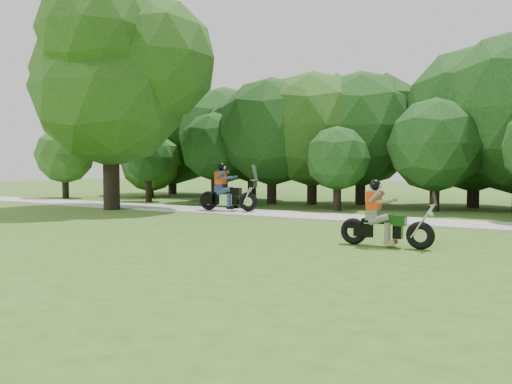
% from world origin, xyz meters
% --- Properties ---
extents(ground, '(100.00, 100.00, 0.00)m').
position_xyz_m(ground, '(0.00, 0.00, 0.00)').
color(ground, '#335B1A').
rests_on(ground, ground).
extents(walkway, '(60.00, 2.20, 0.06)m').
position_xyz_m(walkway, '(0.00, 8.00, 0.03)').
color(walkway, '#A8A8A3').
rests_on(walkway, ground).
extents(tree_line, '(41.05, 11.64, 7.56)m').
position_xyz_m(tree_line, '(1.60, 14.51, 3.62)').
color(tree_line, black).
rests_on(tree_line, ground).
extents(big_tree_west, '(8.64, 6.56, 9.96)m').
position_xyz_m(big_tree_west, '(-10.54, 6.85, 5.76)').
color(big_tree_west, black).
rests_on(big_tree_west, ground).
extents(chopper_motorcycle, '(2.15, 0.57, 1.54)m').
position_xyz_m(chopper_motorcycle, '(2.12, 2.65, 0.57)').
color(chopper_motorcycle, black).
rests_on(chopper_motorcycle, ground).
extents(touring_motorcycle, '(2.49, 1.03, 1.90)m').
position_xyz_m(touring_motorcycle, '(-5.71, 7.90, 0.75)').
color(touring_motorcycle, black).
rests_on(touring_motorcycle, walkway).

